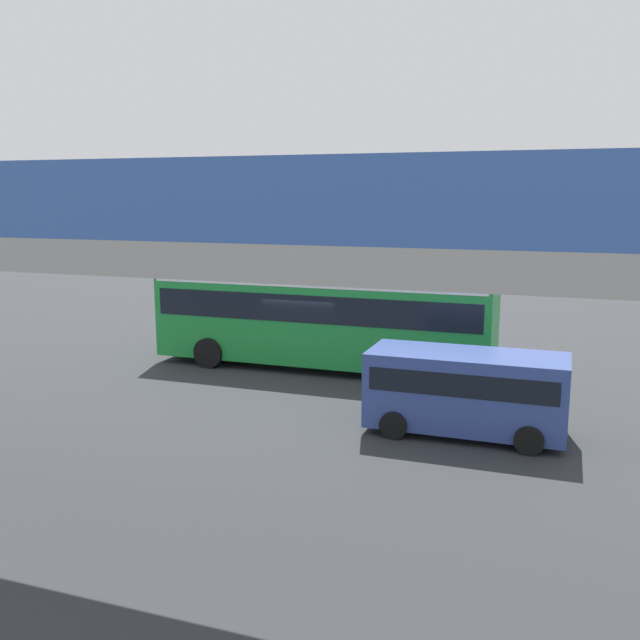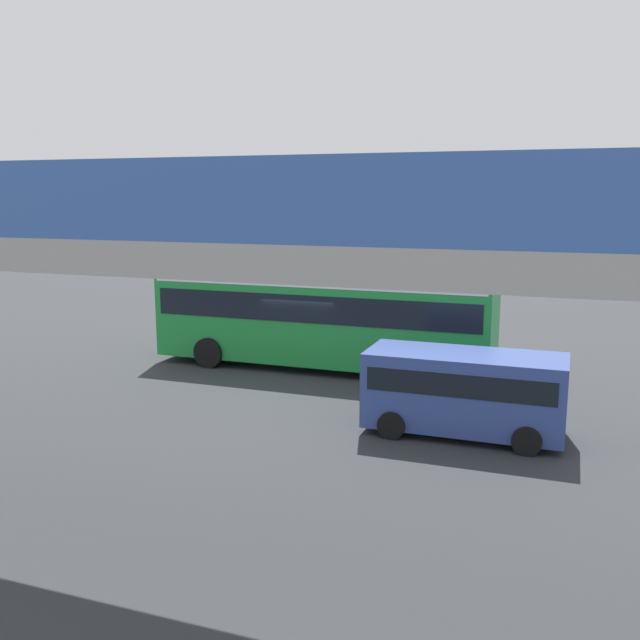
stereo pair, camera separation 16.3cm
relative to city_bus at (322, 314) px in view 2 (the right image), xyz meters
name	(u,v)px [view 2 (the right image)]	position (x,y,z in m)	size (l,w,h in m)	color
ground	(309,368)	(0.39, 0.21, -1.88)	(80.00, 80.00, 0.00)	#2D3033
city_bus	(322,314)	(0.00, 0.00, 0.00)	(11.54, 2.85, 3.15)	#1E8C38
parked_van	(464,388)	(-5.57, 5.05, -0.70)	(4.80, 2.17, 2.05)	#33478C
pedestrian	(385,334)	(-1.64, -2.16, -1.00)	(0.38, 0.38, 1.79)	#2D2D38
lane_dash_leftmost	(441,358)	(-3.61, -2.77, -1.88)	(2.00, 0.20, 0.01)	silver
lane_dash_left	(337,350)	(0.39, -2.77, -1.88)	(2.00, 0.20, 0.01)	silver
lane_dash_centre	(243,342)	(4.39, -2.77, -1.88)	(2.00, 0.20, 0.01)	silver
pedestrian_overpass	(47,265)	(0.39, 12.46, 2.82)	(30.94, 2.60, 6.35)	#9E9E99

